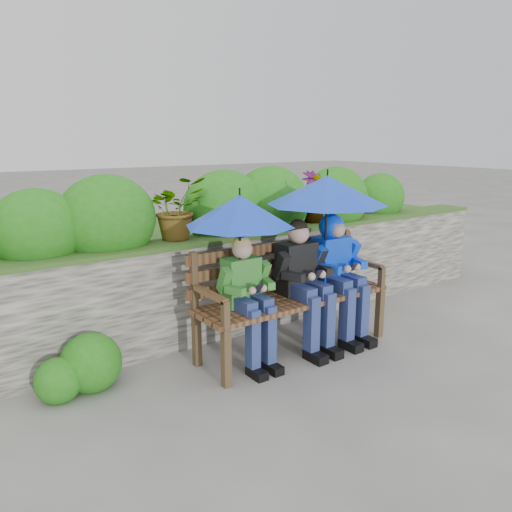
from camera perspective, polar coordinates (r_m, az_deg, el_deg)
ground at (r=4.74m, az=0.71°, el=-11.47°), size 60.00×60.00×0.00m
garden_backdrop at (r=5.86m, az=-8.49°, el=-0.57°), size 8.00×2.85×1.73m
park_bench at (r=4.76m, az=3.76°, el=-3.76°), size 1.97×0.58×1.04m
boy_left at (r=4.36m, az=-0.95°, el=-4.28°), size 0.48×0.56×1.17m
boy_middle at (r=4.72m, az=5.49°, el=-2.52°), size 0.55×0.63×1.25m
boy_right at (r=5.01m, az=9.34°, el=-1.08°), size 0.55×0.67×1.26m
umbrella_left at (r=4.22m, az=-1.87°, el=5.16°), size 0.95×0.95×0.83m
umbrella_right at (r=4.77m, az=8.11°, el=7.43°), size 1.14×1.14×0.93m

